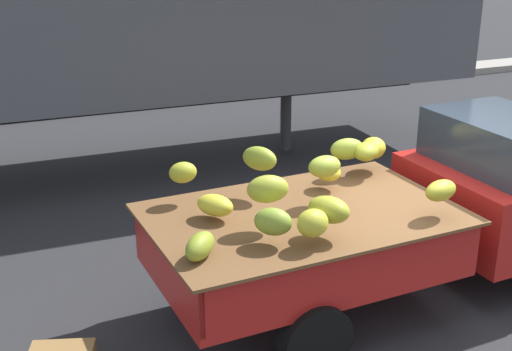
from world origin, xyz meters
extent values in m
plane|color=#28282B|center=(0.00, 0.00, 0.00)|extent=(220.00, 220.00, 0.00)
cube|color=gray|center=(0.00, 8.58, 0.08)|extent=(80.00, 0.80, 0.16)
cube|color=#B21E19|center=(1.24, 0.16, 0.79)|extent=(2.02, 1.75, 0.78)
cube|color=#28333D|center=(1.05, 0.16, 1.44)|extent=(1.13, 1.51, 0.52)
cube|color=#B21E19|center=(-1.32, 0.06, 0.58)|extent=(2.75, 1.78, 0.08)
cube|color=#B21E19|center=(-1.35, 0.87, 0.84)|extent=(2.68, 0.16, 0.44)
cube|color=#B21E19|center=(-1.28, -0.75, 0.84)|extent=(2.68, 0.16, 0.44)
cube|color=#B21E19|center=(0.00, 0.11, 0.84)|extent=(0.12, 1.67, 0.44)
cube|color=#B21E19|center=(-2.63, 0.01, 0.84)|extent=(0.12, 1.67, 0.44)
cube|color=#B21914|center=(-1.35, 0.90, 0.80)|extent=(2.57, 0.12, 0.07)
cube|color=brown|center=(-1.32, 0.06, 1.07)|extent=(2.87, 1.90, 0.03)
ellipsoid|color=#98AA32|center=(-1.05, 0.18, 1.45)|extent=(0.36, 0.28, 0.20)
ellipsoid|color=olive|center=(-1.84, -0.43, 1.29)|extent=(0.39, 0.39, 0.22)
ellipsoid|color=gold|center=(-2.10, 0.24, 1.22)|extent=(0.39, 0.43, 0.18)
ellipsoid|color=#9FA329|center=(-1.36, -0.48, 1.33)|extent=(0.41, 0.45, 0.22)
ellipsoid|color=gold|center=(-0.13, 0.78, 1.33)|extent=(0.39, 0.40, 0.22)
ellipsoid|color=gold|center=(-0.24, -0.49, 1.33)|extent=(0.40, 0.30, 0.18)
ellipsoid|color=#979F29|center=(-0.30, 0.66, 1.35)|extent=(0.41, 0.40, 0.19)
ellipsoid|color=#A6A92B|center=(-2.24, 0.72, 1.38)|extent=(0.26, 0.20, 0.20)
ellipsoid|color=olive|center=(-1.52, 0.59, 1.47)|extent=(0.37, 0.41, 0.23)
ellipsoid|color=#A1AB2F|center=(-1.75, -0.12, 1.45)|extent=(0.39, 0.28, 0.24)
ellipsoid|color=gold|center=(-1.56, -0.59, 1.29)|extent=(0.34, 0.31, 0.23)
ellipsoid|color=olive|center=(-0.47, 0.75, 1.38)|extent=(0.38, 0.24, 0.22)
ellipsoid|color=olive|center=(-2.46, -0.41, 1.18)|extent=(0.39, 0.40, 0.20)
ellipsoid|color=gold|center=(-0.83, 0.49, 1.26)|extent=(0.28, 0.31, 0.17)
cylinder|color=black|center=(1.26, 0.97, 0.32)|extent=(0.65, 0.23, 0.64)
cylinder|color=black|center=(-1.67, 0.85, 0.32)|extent=(0.65, 0.23, 0.64)
cylinder|color=black|center=(-1.60, -0.76, 0.32)|extent=(0.65, 0.23, 0.64)
cube|color=black|center=(-2.54, 4.84, 1.10)|extent=(11.05, 0.67, 0.30)
cylinder|color=#38383A|center=(0.76, 4.75, 0.62)|extent=(0.18, 0.18, 1.25)
camera|label=1|loc=(-3.95, -5.02, 3.57)|focal=48.07mm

